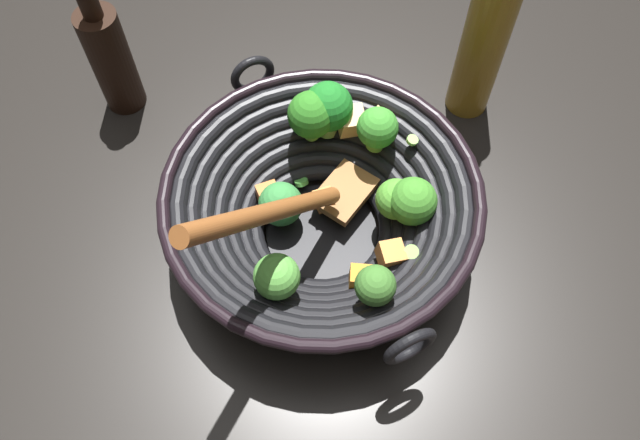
% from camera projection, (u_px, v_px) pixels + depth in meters
% --- Properties ---
extents(ground_plane, '(4.00, 4.00, 0.00)m').
position_uv_depth(ground_plane, '(321.00, 236.00, 0.73)').
color(ground_plane, black).
extents(wok, '(0.34, 0.34, 0.26)m').
position_uv_depth(wok, '(323.00, 205.00, 0.68)').
color(wok, black).
rests_on(wok, ground).
extents(soy_sauce_bottle, '(0.05, 0.05, 0.19)m').
position_uv_depth(soy_sauce_bottle, '(110.00, 57.00, 0.76)').
color(soy_sauce_bottle, black).
rests_on(soy_sauce_bottle, ground).
extents(cooking_oil_bottle, '(0.05, 0.05, 0.26)m').
position_uv_depth(cooking_oil_bottle, '(484.00, 41.00, 0.74)').
color(cooking_oil_bottle, '#AD7F23').
rests_on(cooking_oil_bottle, ground).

